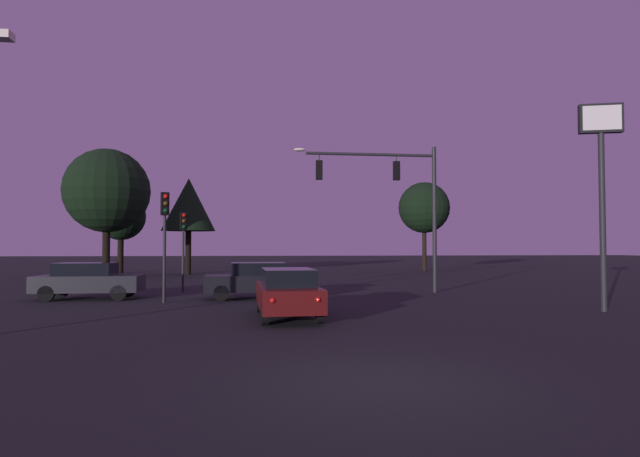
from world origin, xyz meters
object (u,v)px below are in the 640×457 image
object	(u,v)px
traffic_light_corner_right	(165,224)
tree_behind_sign	(189,205)
traffic_signal_mast_arm	(395,190)
tree_left_far	(107,191)
tree_right_cluster	(121,217)
store_sign_illuminated	(601,159)
car_crossing_right	(255,280)
car_crossing_left	(88,280)
traffic_light_corner_left	(183,235)
tree_center_horizon	(424,208)
car_nearside_lane	(288,292)

from	to	relation	value
traffic_light_corner_right	tree_behind_sign	distance (m)	20.69
traffic_signal_mast_arm	tree_left_far	distance (m)	21.10
tree_left_far	tree_right_cluster	bearing A→B (deg)	97.97
tree_right_cluster	store_sign_illuminated	bearing A→B (deg)	-49.54
traffic_signal_mast_arm	tree_behind_sign	xyz separation A→B (m)	(-12.16, 17.13, 0.52)
car_crossing_right	tree_right_cluster	bearing A→B (deg)	117.83
car_crossing_left	car_crossing_right	world-z (taller)	same
traffic_light_corner_left	tree_center_horizon	bearing A→B (deg)	47.24
car_crossing_left	tree_right_cluster	bearing A→B (deg)	101.92
car_nearside_lane	tree_right_cluster	world-z (taller)	tree_right_cluster
car_nearside_lane	car_crossing_left	distance (m)	10.31
tree_behind_sign	store_sign_illuminated	bearing A→B (deg)	-54.77
car_crossing_left	tree_right_cluster	xyz separation A→B (m)	(-4.46, 21.14, 3.84)
store_sign_illuminated	traffic_light_corner_right	bearing A→B (deg)	164.44
car_nearside_lane	traffic_signal_mast_arm	bearing A→B (deg)	55.29
traffic_signal_mast_arm	tree_center_horizon	distance (m)	22.81
car_nearside_lane	store_sign_illuminated	distance (m)	11.59
traffic_light_corner_right	store_sign_illuminated	world-z (taller)	store_sign_illuminated
traffic_signal_mast_arm	traffic_light_corner_left	xyz separation A→B (m)	(-10.10, 1.58, -2.15)
traffic_light_corner_left	car_crossing_right	xyz separation A→B (m)	(3.56, -3.52, -1.98)
tree_behind_sign	tree_right_cluster	distance (m)	6.41
tree_behind_sign	tree_left_far	size ratio (longest dim) A/B	0.85
traffic_light_corner_left	car_crossing_right	world-z (taller)	traffic_light_corner_left
car_crossing_right	store_sign_illuminated	distance (m)	13.83
traffic_light_corner_right	store_sign_illuminated	distance (m)	16.07
car_nearside_lane	car_crossing_left	world-z (taller)	same
tree_left_far	tree_center_horizon	size ratio (longest dim) A/B	1.11
store_sign_illuminated	tree_behind_sign	size ratio (longest dim) A/B	0.94
car_crossing_left	tree_center_horizon	world-z (taller)	tree_center_horizon
store_sign_illuminated	tree_right_cluster	distance (m)	35.86
traffic_light_corner_left	tree_center_horizon	xyz separation A→B (m)	(18.24, 19.72, 2.91)
car_crossing_right	tree_center_horizon	world-z (taller)	tree_center_horizon
traffic_signal_mast_arm	car_crossing_left	size ratio (longest dim) A/B	1.62
traffic_signal_mast_arm	tree_right_cluster	world-z (taller)	traffic_signal_mast_arm
tree_center_horizon	tree_right_cluster	world-z (taller)	tree_center_horizon
traffic_light_corner_right	car_nearside_lane	size ratio (longest dim) A/B	0.95
car_crossing_right	car_crossing_left	bearing A→B (deg)	175.86
traffic_signal_mast_arm	car_nearside_lane	xyz separation A→B (m)	(-5.42, -7.83, -4.12)
traffic_signal_mast_arm	car_crossing_right	distance (m)	7.98
traffic_signal_mast_arm	traffic_light_corner_right	distance (m)	10.74
traffic_signal_mast_arm	traffic_light_corner_left	size ratio (longest dim) A/B	1.80
traffic_light_corner_right	tree_right_cluster	distance (m)	24.39
car_nearside_lane	tree_left_far	world-z (taller)	tree_left_far
store_sign_illuminated	tree_behind_sign	world-z (taller)	tree_behind_sign
car_crossing_right	tree_left_far	world-z (taller)	tree_left_far
car_crossing_left	tree_behind_sign	world-z (taller)	tree_behind_sign
traffic_signal_mast_arm	traffic_light_corner_right	xyz separation A→B (m)	(-10.05, -3.31, -1.85)
traffic_signal_mast_arm	tree_right_cluster	distance (m)	26.67
traffic_light_corner_left	tree_behind_sign	bearing A→B (deg)	97.53
tree_right_cluster	car_crossing_left	bearing A→B (deg)	-78.08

